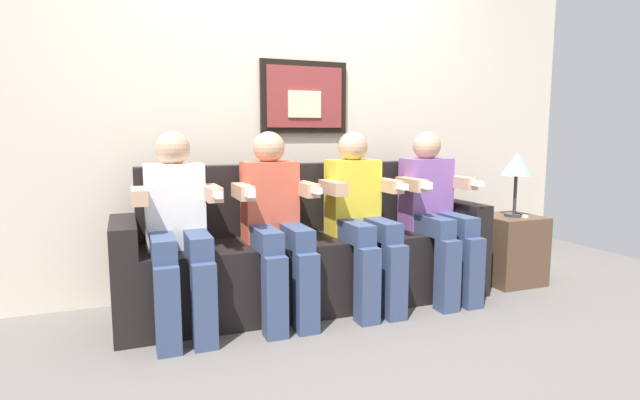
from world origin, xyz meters
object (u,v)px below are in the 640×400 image
object	(u,v)px
side_table_right	(509,249)
spare_remote_on_table	(520,215)
person_left_center	(275,218)
table_lamp	(516,167)
couch	(310,256)
person_leftmost	(178,224)
person_right_center	(361,213)
person_rightmost	(435,208)

from	to	relation	value
side_table_right	spare_remote_on_table	world-z (taller)	spare_remote_on_table
person_left_center	table_lamp	size ratio (longest dim) A/B	2.41
couch	spare_remote_on_table	distance (m)	1.59
table_lamp	person_left_center	bearing A→B (deg)	-178.77
person_leftmost	person_left_center	xyz separation A→B (m)	(0.55, -0.00, 0.00)
person_right_center	couch	bearing A→B (deg)	148.83
spare_remote_on_table	couch	bearing A→B (deg)	174.14
person_leftmost	side_table_right	size ratio (longest dim) A/B	2.22
person_leftmost	person_right_center	bearing A→B (deg)	0.00
person_right_center	side_table_right	xyz separation A→B (m)	(1.26, 0.06, -0.36)
side_table_right	couch	bearing A→B (deg)	176.00
person_right_center	spare_remote_on_table	xyz separation A→B (m)	(1.29, 0.01, -0.10)
couch	person_leftmost	xyz separation A→B (m)	(-0.83, -0.17, 0.29)
side_table_right	person_left_center	bearing A→B (deg)	-178.06
person_rightmost	table_lamp	bearing A→B (deg)	3.15
person_leftmost	person_right_center	xyz separation A→B (m)	(1.11, 0.00, 0.00)
person_right_center	side_table_right	distance (m)	1.31
table_lamp	side_table_right	bearing A→B (deg)	108.51
person_rightmost	table_lamp	world-z (taller)	person_rightmost
person_rightmost	person_left_center	bearing A→B (deg)	180.00
person_left_center	side_table_right	xyz separation A→B (m)	(1.81, 0.06, -0.36)
side_table_right	table_lamp	xyz separation A→B (m)	(0.01, -0.02, 0.61)
side_table_right	spare_remote_on_table	bearing A→B (deg)	-59.76
person_leftmost	spare_remote_on_table	size ratio (longest dim) A/B	8.54
couch	person_rightmost	xyz separation A→B (m)	(0.83, -0.17, 0.29)
person_rightmost	side_table_right	distance (m)	0.79
couch	spare_remote_on_table	world-z (taller)	couch
person_left_center	table_lamp	bearing A→B (deg)	1.23
person_right_center	spare_remote_on_table	distance (m)	1.29
person_right_center	person_rightmost	distance (m)	0.55
person_rightmost	table_lamp	xyz separation A→B (m)	(0.71, 0.04, 0.25)
person_leftmost	person_rightmost	xyz separation A→B (m)	(1.67, -0.00, 0.00)
couch	person_leftmost	world-z (taller)	person_leftmost
table_lamp	spare_remote_on_table	bearing A→B (deg)	-52.62
person_left_center	side_table_right	bearing A→B (deg)	1.94
couch	table_lamp	world-z (taller)	table_lamp
person_left_center	couch	bearing A→B (deg)	31.28
table_lamp	spare_remote_on_table	xyz separation A→B (m)	(0.02, -0.03, -0.35)
person_leftmost	side_table_right	bearing A→B (deg)	1.48
couch	person_rightmost	size ratio (longest dim) A/B	2.13
person_left_center	person_rightmost	distance (m)	1.11
couch	person_leftmost	distance (m)	0.90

